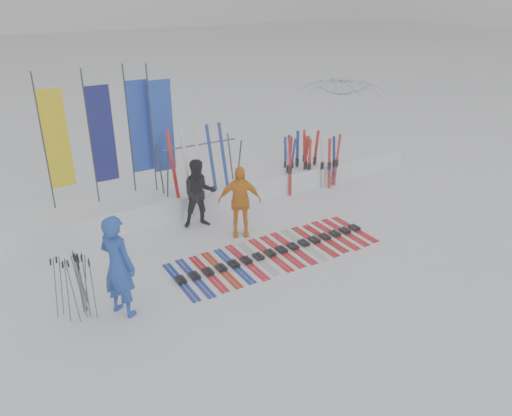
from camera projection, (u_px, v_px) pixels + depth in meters
ground at (288, 284)px, 10.02m from camera, size 120.00×120.00×0.00m
snow_bank at (193, 194)px, 13.49m from camera, size 14.00×1.60×0.60m
person_blue at (118, 266)px, 8.75m from camera, size 0.76×0.85×1.95m
person_black at (199, 194)px, 12.05m from camera, size 0.97×0.84×1.72m
person_yellow at (240, 201)px, 11.62m from camera, size 1.09×0.84×1.73m
tent_canopy at (340, 118)px, 16.71m from camera, size 3.60×3.64×2.77m
ski_row at (276, 252)px, 11.12m from camera, size 4.76×1.70×0.07m
pole_cluster at (77, 286)px, 8.84m from camera, size 0.65×0.45×1.26m
feather_flags at (116, 132)px, 11.96m from camera, size 3.07×0.29×3.20m
ski_rack at (200, 159)px, 12.77m from camera, size 2.04×0.80×1.23m
upright_skis at (306, 162)px, 14.44m from camera, size 1.67×1.04×1.68m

